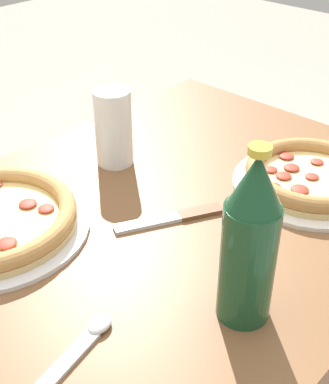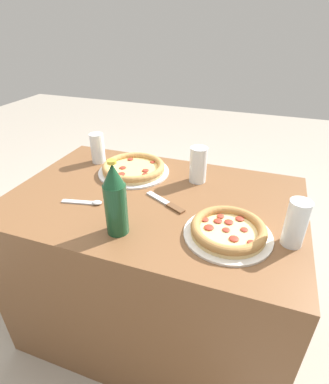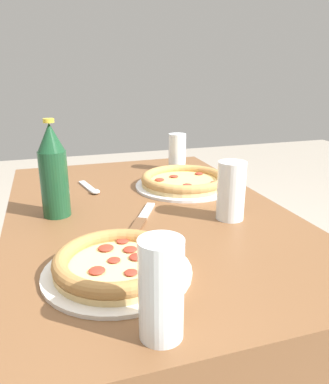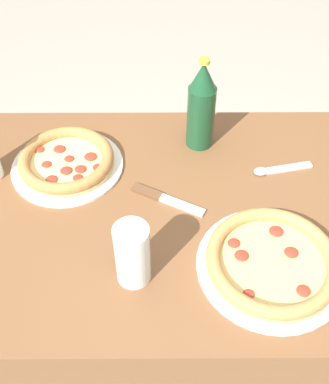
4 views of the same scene
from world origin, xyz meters
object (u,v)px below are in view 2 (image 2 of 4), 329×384
object	(u,v)px
beer_bottle	(115,200)
pizza_pepperoni	(134,168)
pizza_salami	(228,231)
knife	(167,203)
glass_cola	(98,150)
glass_iced_tea	(198,166)
glass_water	(295,225)
spoon	(87,202)

from	to	relation	value
beer_bottle	pizza_pepperoni	bearing A→B (deg)	107.75
pizza_salami	knife	xyz separation A→B (m)	(-0.24, 0.11, -0.02)
glass_cola	glass_iced_tea	distance (m)	0.49
glass_water	glass_iced_tea	size ratio (longest dim) A/B	1.02
glass_cola	beer_bottle	xyz separation A→B (m)	(0.33, -0.45, 0.06)
pizza_salami	beer_bottle	distance (m)	0.37
pizza_pepperoni	glass_water	world-z (taller)	glass_water
glass_iced_tea	beer_bottle	xyz separation A→B (m)	(-0.16, -0.42, 0.05)
glass_cola	glass_iced_tea	world-z (taller)	glass_iced_tea
pizza_pepperoni	beer_bottle	size ratio (longest dim) A/B	1.24
pizza_salami	beer_bottle	bearing A→B (deg)	-164.32
knife	spoon	world-z (taller)	spoon
pizza_pepperoni	spoon	distance (m)	0.30
glass_water	knife	world-z (taller)	glass_water
beer_bottle	knife	size ratio (longest dim) A/B	1.41
glass_water	knife	size ratio (longest dim) A/B	0.85
pizza_pepperoni	pizza_salami	bearing A→B (deg)	-33.34
pizza_salami	spoon	world-z (taller)	pizza_salami
pizza_pepperoni	glass_cola	world-z (taller)	glass_cola
glass_water	glass_cola	bearing A→B (deg)	159.09
pizza_salami	knife	size ratio (longest dim) A/B	1.58
pizza_pepperoni	pizza_salami	size ratio (longest dim) A/B	1.11
beer_bottle	spoon	world-z (taller)	beer_bottle
glass_water	pizza_salami	bearing A→B (deg)	-171.67
pizza_salami	glass_water	world-z (taller)	glass_water
glass_cola	spoon	world-z (taller)	glass_cola
pizza_pepperoni	spoon	size ratio (longest dim) A/B	2.01
pizza_pepperoni	spoon	bearing A→B (deg)	-101.08
glass_cola	knife	bearing A→B (deg)	-29.77
pizza_salami	glass_cola	bearing A→B (deg)	152.06
glass_water	beer_bottle	distance (m)	0.54
glass_iced_tea	spoon	size ratio (longest dim) A/B	0.96
pizza_salami	spoon	size ratio (longest dim) A/B	1.81
glass_iced_tea	pizza_pepperoni	bearing A→B (deg)	-176.23
beer_bottle	knife	bearing A→B (deg)	65.61
knife	beer_bottle	bearing A→B (deg)	-114.39
glass_water	spoon	world-z (taller)	glass_water
pizza_salami	spoon	bearing A→B (deg)	178.31
pizza_salami	knife	world-z (taller)	pizza_salami
glass_water	knife	bearing A→B (deg)	168.98
spoon	knife	bearing A→B (deg)	19.03
glass_iced_tea	spoon	distance (m)	0.47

